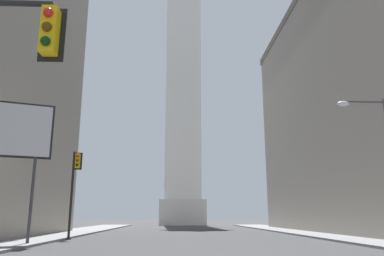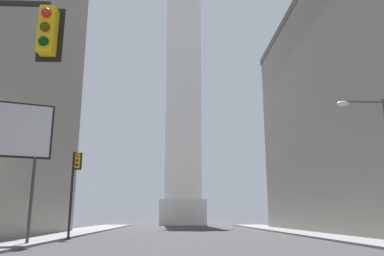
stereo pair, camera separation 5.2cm
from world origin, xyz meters
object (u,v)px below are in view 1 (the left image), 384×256
at_px(traffic_light_mid_left, 74,181).
at_px(street_lamp, 383,155).
at_px(obelisk, 183,71).
at_px(billboard_sign, 6,132).

relative_size(traffic_light_mid_left, street_lamp, 0.86).
distance_m(obelisk, traffic_light_mid_left, 52.21).
height_order(obelisk, billboard_sign, obelisk).
bearing_deg(billboard_sign, traffic_light_mid_left, 68.85).
height_order(traffic_light_mid_left, street_lamp, street_lamp).
bearing_deg(obelisk, billboard_sign, -102.89).
xyz_separation_m(obelisk, street_lamp, (8.96, -54.75, -26.28)).
bearing_deg(billboard_sign, obelisk, 77.11).
distance_m(traffic_light_mid_left, street_lamp, 20.98).
bearing_deg(obelisk, street_lamp, -80.71).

